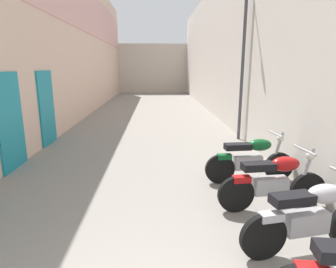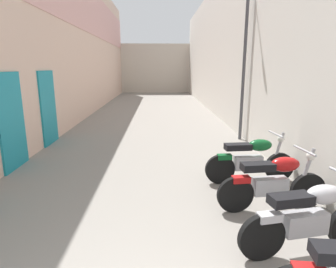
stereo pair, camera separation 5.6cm
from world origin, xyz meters
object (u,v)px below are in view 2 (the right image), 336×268
Objects in this scene: motorcycle_second at (309,217)px; motorcycle_fourth at (251,159)px; street_lamp at (242,54)px; motorcycle_third at (274,181)px.

motorcycle_fourth is (0.00, 2.27, 0.00)m from motorcycle_second.
motorcycle_fourth is at bearing -101.16° from street_lamp.
street_lamp is at bearing 81.53° from motorcycle_third.
motorcycle_second is 6.25m from street_lamp.
motorcycle_second is 2.27m from motorcycle_fourth.
motorcycle_fourth is at bearing 90.00° from motorcycle_second.
motorcycle_third is at bearing -90.00° from motorcycle_fourth.
street_lamp is (0.70, 4.69, 2.18)m from motorcycle_third.
motorcycle_fourth is 0.40× the size of street_lamp.
motorcycle_third is 1.00× the size of motorcycle_fourth.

